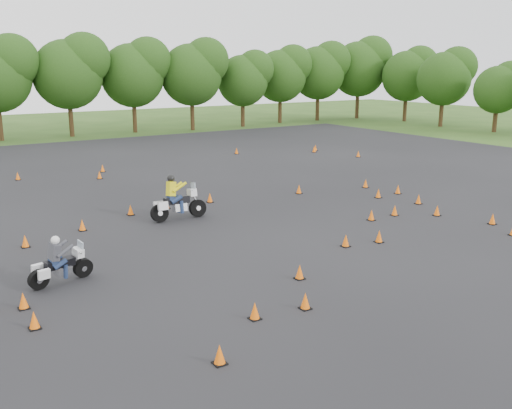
# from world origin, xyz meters

# --- Properties ---
(ground) EXTENTS (140.00, 140.00, 0.00)m
(ground) POSITION_xyz_m (0.00, 0.00, 0.00)
(ground) COLOR #2D5119
(ground) RESTS_ON ground
(asphalt_pad) EXTENTS (62.00, 62.00, 0.00)m
(asphalt_pad) POSITION_xyz_m (0.00, 6.00, 0.01)
(asphalt_pad) COLOR black
(asphalt_pad) RESTS_ON ground
(treeline) EXTENTS (87.04, 32.20, 10.63)m
(treeline) POSITION_xyz_m (2.84, 35.15, 4.58)
(treeline) COLOR #204112
(treeline) RESTS_ON ground
(traffic_cones) EXTENTS (36.35, 32.72, 0.45)m
(traffic_cones) POSITION_xyz_m (0.91, 5.39, 0.23)
(traffic_cones) COLOR #FF670A
(traffic_cones) RESTS_ON asphalt_pad
(rider_grey) EXTENTS (2.17, 1.07, 1.61)m
(rider_grey) POSITION_xyz_m (-7.99, 2.76, 0.81)
(rider_grey) COLOR #3D3D44
(rider_grey) RESTS_ON ground
(rider_yellow) EXTENTS (2.59, 0.89, 1.97)m
(rider_yellow) POSITION_xyz_m (-1.67, 7.58, 0.99)
(rider_yellow) COLOR yellow
(rider_yellow) RESTS_ON ground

